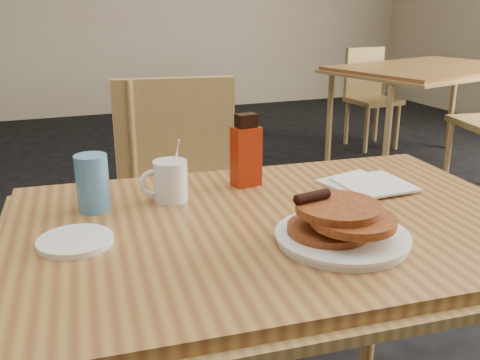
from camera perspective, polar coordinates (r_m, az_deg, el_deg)
name	(u,v)px	position (r m, az deg, el deg)	size (l,w,h in m)	color
main_table	(277,238)	(1.15, 3.93, -6.24)	(1.21, 0.87, 0.75)	#A5793A
neighbor_table	(429,71)	(4.13, 19.52, 10.86)	(1.55, 1.24, 0.75)	#A5793A
chair_main_far	(184,191)	(1.87, -5.97, -1.12)	(0.49, 0.49, 0.94)	tan
chair_neighbor_far	(369,89)	(4.71, 13.56, 9.47)	(0.39, 0.39, 0.82)	tan
pancake_plate	(342,227)	(1.03, 10.82, -4.98)	(0.26, 0.26, 0.10)	white
coffee_mug	(169,180)	(1.23, -7.54, -0.01)	(0.11, 0.08, 0.15)	white
syrup_bottle	(246,153)	(1.31, 0.65, 2.92)	(0.07, 0.05, 0.18)	maroon
napkin_stack	(367,184)	(1.36, 13.44, -0.42)	(0.20, 0.21, 0.01)	white
blue_tumbler	(92,183)	(1.20, -15.46, -0.30)	(0.07, 0.07, 0.12)	#5590C8
side_saucer	(75,241)	(1.06, -17.16, -6.25)	(0.14, 0.14, 0.01)	white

